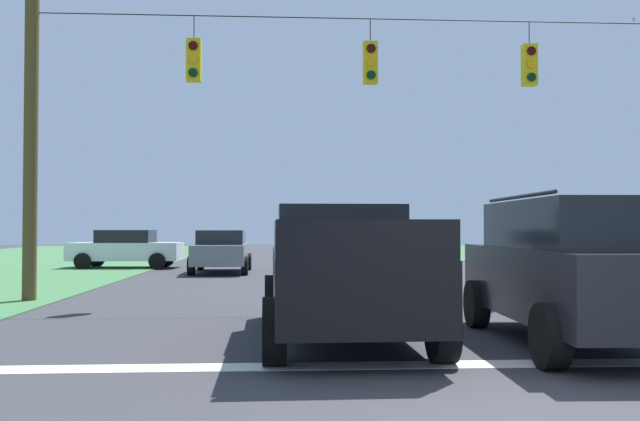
{
  "coord_description": "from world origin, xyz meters",
  "views": [
    {
      "loc": [
        -1.94,
        -5.13,
        1.61
      ],
      "look_at": [
        -0.83,
        13.72,
        2.09
      ],
      "focal_mm": 38.14,
      "sensor_mm": 36.0,
      "label": 1
    }
  ],
  "objects_px": {
    "overhead_signal_span": "(368,130)",
    "distant_car_oncoming": "(222,251)",
    "distant_car_crossing_white": "(126,248)",
    "suv_black": "(578,268)",
    "pickup_truck": "(342,272)"
  },
  "relations": [
    {
      "from": "distant_car_crossing_white",
      "to": "distant_car_oncoming",
      "type": "relative_size",
      "value": 1.01
    },
    {
      "from": "overhead_signal_span",
      "to": "pickup_truck",
      "type": "bearing_deg",
      "value": -101.51
    },
    {
      "from": "pickup_truck",
      "to": "distant_car_oncoming",
      "type": "xyz_separation_m",
      "value": [
        -3.01,
        14.66,
        -0.18
      ]
    },
    {
      "from": "pickup_truck",
      "to": "distant_car_crossing_white",
      "type": "xyz_separation_m",
      "value": [
        -7.03,
        17.52,
        -0.18
      ]
    },
    {
      "from": "overhead_signal_span",
      "to": "distant_car_oncoming",
      "type": "bearing_deg",
      "value": 113.43
    },
    {
      "from": "suv_black",
      "to": "distant_car_oncoming",
      "type": "relative_size",
      "value": 1.13
    },
    {
      "from": "overhead_signal_span",
      "to": "distant_car_crossing_white",
      "type": "height_order",
      "value": "overhead_signal_span"
    },
    {
      "from": "distant_car_crossing_white",
      "to": "distant_car_oncoming",
      "type": "xyz_separation_m",
      "value": [
        4.03,
        -2.86,
        0.0
      ]
    },
    {
      "from": "pickup_truck",
      "to": "distant_car_oncoming",
      "type": "distance_m",
      "value": 14.97
    },
    {
      "from": "distant_car_crossing_white",
      "to": "distant_car_oncoming",
      "type": "distance_m",
      "value": 4.94
    },
    {
      "from": "suv_black",
      "to": "distant_car_oncoming",
      "type": "height_order",
      "value": "suv_black"
    },
    {
      "from": "overhead_signal_span",
      "to": "suv_black",
      "type": "height_order",
      "value": "overhead_signal_span"
    },
    {
      "from": "overhead_signal_span",
      "to": "pickup_truck",
      "type": "distance_m",
      "value": 6.07
    },
    {
      "from": "distant_car_crossing_white",
      "to": "distant_car_oncoming",
      "type": "height_order",
      "value": "same"
    },
    {
      "from": "overhead_signal_span",
      "to": "distant_car_oncoming",
      "type": "relative_size",
      "value": 3.53
    }
  ]
}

